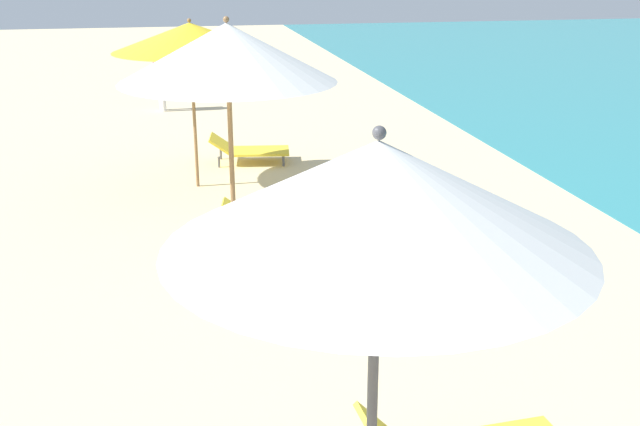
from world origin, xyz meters
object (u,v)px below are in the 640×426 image
at_px(umbrella_third, 227,53).
at_px(lounger_third_shoreside, 286,226).
at_px(person_walking_near, 160,71).
at_px(umbrella_farthest, 190,37).
at_px(lounger_farthest_shoreside, 248,149).
at_px(umbrella_second, 378,197).

distance_m(umbrella_third, lounger_third_shoreside, 2.65).
bearing_deg(umbrella_third, person_walking_near, 93.95).
bearing_deg(umbrella_farthest, lounger_farthest_shoreside, 53.16).
height_order(lounger_farthest_shoreside, person_walking_near, person_walking_near).
bearing_deg(umbrella_farthest, lounger_third_shoreside, -72.04).
height_order(umbrella_third, lounger_third_shoreside, umbrella_third).
height_order(umbrella_second, lounger_farthest_shoreside, umbrella_second).
height_order(umbrella_second, lounger_third_shoreside, umbrella_second).
xyz_separation_m(umbrella_farthest, lounger_farthest_shoreside, (0.93, 1.24, -2.03)).
bearing_deg(umbrella_second, lounger_farthest_shoreside, 87.31).
bearing_deg(lounger_third_shoreside, umbrella_farthest, 117.14).
bearing_deg(umbrella_farthest, person_walking_near, 94.62).
bearing_deg(umbrella_third, umbrella_second, -86.71).
relative_size(umbrella_third, umbrella_farthest, 1.13).
xyz_separation_m(umbrella_second, person_walking_near, (-0.97, 14.75, -1.57)).
bearing_deg(lounger_third_shoreside, person_walking_near, 108.18).
bearing_deg(lounger_farthest_shoreside, person_walking_near, 113.69).
relative_size(umbrella_second, umbrella_farthest, 1.09).
xyz_separation_m(umbrella_third, umbrella_farthest, (-0.21, 4.11, -0.27)).
xyz_separation_m(umbrella_third, lounger_farthest_shoreside, (0.72, 5.35, -2.29)).
height_order(umbrella_farthest, lounger_farthest_shoreside, umbrella_farthest).
xyz_separation_m(umbrella_second, umbrella_third, (-0.26, 4.44, 0.06)).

